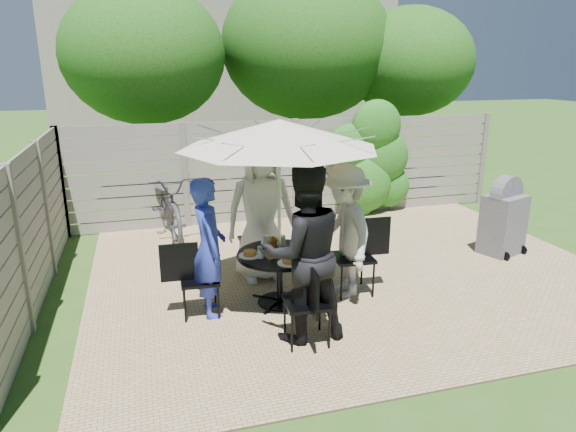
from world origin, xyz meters
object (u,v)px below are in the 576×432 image
object	(u,v)px
chair_left	(199,294)
plate_right	(308,248)
person_left	(209,248)
plate_back	(271,241)
chair_right	(353,271)
glass_back	(265,241)
syrup_jug	(273,245)
bicycle	(168,204)
person_right	(345,232)
coffee_cup	(282,241)
glass_left	(260,253)
plate_left	(250,254)
bbq_grill	(503,219)
chair_front	(307,319)
plate_front	(289,262)
person_back	(261,210)
glass_right	(298,242)
person_front	(303,253)
chair_back	(259,253)
umbrella	(279,134)

from	to	relation	value
chair_left	plate_right	distance (m)	1.39
person_left	plate_back	world-z (taller)	person_left
chair_right	glass_back	bearing A→B (deg)	-8.21
chair_right	person_left	bearing A→B (deg)	5.44
syrup_jug	chair_right	bearing A→B (deg)	-1.15
chair_left	bicycle	world-z (taller)	bicycle
person_right	coffee_cup	bearing A→B (deg)	-106.77
glass_left	coffee_cup	size ratio (longest dim) A/B	1.17
plate_left	glass_back	distance (m)	0.37
plate_left	bbq_grill	xyz separation A→B (m)	(4.04, 0.73, -0.12)
person_left	chair_front	distance (m)	1.38
plate_left	bbq_grill	world-z (taller)	bbq_grill
plate_right	glass_back	size ratio (longest dim) A/B	1.86
plate_left	plate_front	bearing A→B (deg)	-43.27
person_back	glass_right	distance (m)	0.80
chair_left	person_front	world-z (taller)	person_front
person_right	syrup_jug	size ratio (longest dim) A/B	10.41
bicycle	syrup_jug	bearing A→B (deg)	-78.20
chair_front	coffee_cup	world-z (taller)	chair_front
chair_back	chair_left	xyz separation A→B (m)	(-0.93, -0.99, -0.03)
glass_back	syrup_jug	bearing A→B (deg)	-76.18
glass_right	umbrella	bearing A→B (deg)	-156.27
plate_back	coffee_cup	bearing A→B (deg)	-52.73
umbrella	plate_front	distance (m)	1.42
glass_left	glass_right	bearing A→B (deg)	23.73
chair_back	coffee_cup	size ratio (longest dim) A/B	8.34
person_left	chair_front	size ratio (longest dim) A/B	1.75
chair_left	plate_left	xyz separation A→B (m)	(0.60, 0.02, 0.41)
person_back	chair_left	world-z (taller)	person_back
person_left	chair_right	xyz separation A→B (m)	(1.80, 0.05, -0.51)
person_back	bicycle	world-z (taller)	person_back
bicycle	person_back	bearing A→B (deg)	-71.23
chair_right	person_right	xyz separation A→B (m)	(-0.14, -0.00, 0.54)
plate_back	glass_back	size ratio (longest dim) A/B	1.86
plate_front	person_right	bearing A→B (deg)	25.18
chair_right	person_front	bearing A→B (deg)	46.09
chair_left	glass_right	xyz separation A→B (m)	(1.22, 0.14, 0.46)
person_front	plate_back	xyz separation A→B (m)	(-0.04, 1.19, -0.27)
person_front	plate_right	size ratio (longest dim) A/B	7.28
person_back	syrup_jug	xyz separation A→B (m)	(-0.04, -0.78, -0.21)
umbrella	syrup_jug	world-z (taller)	umbrella
umbrella	chair_front	bearing A→B (deg)	-88.38
glass_back	glass_left	world-z (taller)	same
plate_back	plate_front	xyz separation A→B (m)	(0.02, -0.72, 0.00)
chair_left	person_left	world-z (taller)	person_left
chair_back	person_left	bearing A→B (deg)	-44.40
coffee_cup	bbq_grill	world-z (taller)	bbq_grill
chair_front	person_front	bearing A→B (deg)	5.86
person_back	person_front	bearing A→B (deg)	-90.00
chair_back	glass_back	bearing A→B (deg)	-12.14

